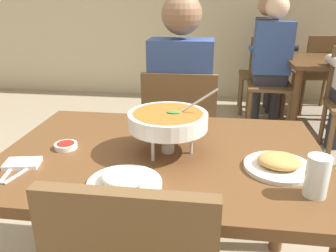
{
  "coord_description": "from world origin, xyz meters",
  "views": [
    {
      "loc": [
        0.18,
        -1.18,
        1.29
      ],
      "look_at": [
        0.0,
        0.15,
        0.77
      ],
      "focal_mm": 36.04,
      "sensor_mm": 36.0,
      "label": 1
    }
  ],
  "objects_px": {
    "chair_bg_left": "(269,77)",
    "chair_bg_middle": "(267,69)",
    "diner_main": "(181,94)",
    "patron_bg_middle": "(267,47)",
    "curry_bowl": "(168,121)",
    "chair_bg_window": "(320,70)",
    "patron_bg_left": "(271,55)",
    "drink_glass": "(317,178)",
    "chair_diner_main": "(180,133)",
    "appetizer_plate": "(279,164)",
    "rice_plate": "(124,180)",
    "sauce_dish": "(66,146)",
    "dining_table_main": "(163,175)"
  },
  "relations": [
    {
      "from": "chair_diner_main",
      "to": "drink_glass",
      "type": "xyz_separation_m",
      "value": [
        0.5,
        -0.96,
        0.27
      ]
    },
    {
      "from": "drink_glass",
      "to": "patron_bg_middle",
      "type": "relative_size",
      "value": 0.1
    },
    {
      "from": "curry_bowl",
      "to": "rice_plate",
      "type": "bearing_deg",
      "value": -111.3
    },
    {
      "from": "patron_bg_left",
      "to": "chair_bg_window",
      "type": "bearing_deg",
      "value": 37.94
    },
    {
      "from": "dining_table_main",
      "to": "diner_main",
      "type": "height_order",
      "value": "diner_main"
    },
    {
      "from": "sauce_dish",
      "to": "chair_bg_middle",
      "type": "xyz_separation_m",
      "value": [
        1.19,
        2.8,
        -0.22
      ]
    },
    {
      "from": "sauce_dish",
      "to": "patron_bg_left",
      "type": "bearing_deg",
      "value": 63.86
    },
    {
      "from": "patron_bg_middle",
      "to": "chair_diner_main",
      "type": "bearing_deg",
      "value": -110.27
    },
    {
      "from": "drink_glass",
      "to": "chair_bg_middle",
      "type": "relative_size",
      "value": 0.14
    },
    {
      "from": "dining_table_main",
      "to": "chair_bg_middle",
      "type": "relative_size",
      "value": 1.38
    },
    {
      "from": "chair_diner_main",
      "to": "chair_bg_window",
      "type": "distance_m",
      "value": 2.5
    },
    {
      "from": "rice_plate",
      "to": "drink_glass",
      "type": "distance_m",
      "value": 0.59
    },
    {
      "from": "drink_glass",
      "to": "chair_bg_middle",
      "type": "bearing_deg",
      "value": 84.25
    },
    {
      "from": "diner_main",
      "to": "sauce_dish",
      "type": "height_order",
      "value": "diner_main"
    },
    {
      "from": "appetizer_plate",
      "to": "patron_bg_left",
      "type": "distance_m",
      "value": 2.42
    },
    {
      "from": "chair_bg_left",
      "to": "chair_bg_middle",
      "type": "height_order",
      "value": "same"
    },
    {
      "from": "rice_plate",
      "to": "appetizer_plate",
      "type": "distance_m",
      "value": 0.54
    },
    {
      "from": "chair_bg_left",
      "to": "patron_bg_left",
      "type": "relative_size",
      "value": 0.69
    },
    {
      "from": "curry_bowl",
      "to": "rice_plate",
      "type": "relative_size",
      "value": 1.39
    },
    {
      "from": "diner_main",
      "to": "sauce_dish",
      "type": "distance_m",
      "value": 0.86
    },
    {
      "from": "dining_table_main",
      "to": "chair_bg_window",
      "type": "xyz_separation_m",
      "value": [
        1.39,
        2.8,
        -0.11
      ]
    },
    {
      "from": "patron_bg_left",
      "to": "rice_plate",
      "type": "bearing_deg",
      "value": -108.01
    },
    {
      "from": "drink_glass",
      "to": "appetizer_plate",
      "type": "bearing_deg",
      "value": 116.86
    },
    {
      "from": "chair_bg_window",
      "to": "patron_bg_left",
      "type": "bearing_deg",
      "value": -142.06
    },
    {
      "from": "patron_bg_left",
      "to": "appetizer_plate",
      "type": "bearing_deg",
      "value": -97.88
    },
    {
      "from": "drink_glass",
      "to": "patron_bg_middle",
      "type": "height_order",
      "value": "patron_bg_middle"
    },
    {
      "from": "chair_bg_middle",
      "to": "drink_glass",
      "type": "bearing_deg",
      "value": -95.75
    },
    {
      "from": "diner_main",
      "to": "chair_bg_window",
      "type": "distance_m",
      "value": 2.49
    },
    {
      "from": "rice_plate",
      "to": "chair_bg_window",
      "type": "distance_m",
      "value": 3.41
    },
    {
      "from": "patron_bg_left",
      "to": "patron_bg_middle",
      "type": "height_order",
      "value": "same"
    },
    {
      "from": "dining_table_main",
      "to": "chair_bg_window",
      "type": "height_order",
      "value": "chair_bg_window"
    },
    {
      "from": "curry_bowl",
      "to": "appetizer_plate",
      "type": "height_order",
      "value": "curry_bowl"
    },
    {
      "from": "diner_main",
      "to": "patron_bg_middle",
      "type": "relative_size",
      "value": 1.0
    },
    {
      "from": "sauce_dish",
      "to": "patron_bg_left",
      "type": "relative_size",
      "value": 0.07
    },
    {
      "from": "curry_bowl",
      "to": "patron_bg_left",
      "type": "relative_size",
      "value": 0.25
    },
    {
      "from": "diner_main",
      "to": "chair_bg_window",
      "type": "xyz_separation_m",
      "value": [
        1.39,
        2.05,
        -0.24
      ]
    },
    {
      "from": "curry_bowl",
      "to": "chair_bg_left",
      "type": "bearing_deg",
      "value": 72.55
    },
    {
      "from": "rice_plate",
      "to": "chair_bg_window",
      "type": "relative_size",
      "value": 0.27
    },
    {
      "from": "diner_main",
      "to": "rice_plate",
      "type": "distance_m",
      "value": 1.02
    },
    {
      "from": "appetizer_plate",
      "to": "chair_bg_left",
      "type": "distance_m",
      "value": 2.5
    },
    {
      "from": "chair_diner_main",
      "to": "chair_bg_middle",
      "type": "distance_m",
      "value": 2.22
    },
    {
      "from": "rice_plate",
      "to": "sauce_dish",
      "type": "bearing_deg",
      "value": 140.48
    },
    {
      "from": "chair_diner_main",
      "to": "chair_bg_middle",
      "type": "height_order",
      "value": "same"
    },
    {
      "from": "dining_table_main",
      "to": "sauce_dish",
      "type": "relative_size",
      "value": 13.82
    },
    {
      "from": "diner_main",
      "to": "chair_diner_main",
      "type": "bearing_deg",
      "value": -90.0
    },
    {
      "from": "chair_bg_middle",
      "to": "diner_main",
      "type": "bearing_deg",
      "value": -111.57
    },
    {
      "from": "diner_main",
      "to": "appetizer_plate",
      "type": "distance_m",
      "value": 0.94
    },
    {
      "from": "patron_bg_left",
      "to": "curry_bowl",
      "type": "bearing_deg",
      "value": -107.62
    },
    {
      "from": "diner_main",
      "to": "patron_bg_middle",
      "type": "height_order",
      "value": "same"
    },
    {
      "from": "curry_bowl",
      "to": "chair_bg_window",
      "type": "xyz_separation_m",
      "value": [
        1.37,
        2.8,
        -0.34
      ]
    }
  ]
}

